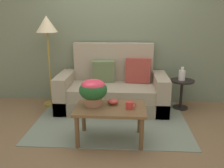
# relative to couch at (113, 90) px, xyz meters

# --- Properties ---
(ground_plane) EXTENTS (14.00, 14.00, 0.00)m
(ground_plane) POSITION_rel_couch_xyz_m (0.01, -0.64, -0.34)
(ground_plane) COLOR brown
(wall_back) EXTENTS (6.40, 0.12, 2.61)m
(wall_back) POSITION_rel_couch_xyz_m (0.01, 0.47, 0.97)
(wall_back) COLOR slate
(wall_back) RESTS_ON ground
(area_rug) EXTENTS (2.36, 1.81, 0.01)m
(area_rug) POSITION_rel_couch_xyz_m (0.01, -0.55, -0.33)
(area_rug) COLOR gray
(area_rug) RESTS_ON ground
(couch) EXTENTS (1.90, 0.88, 1.14)m
(couch) POSITION_rel_couch_xyz_m (0.00, 0.00, 0.00)
(couch) COLOR gray
(couch) RESTS_ON ground
(coffee_table) EXTENTS (0.92, 0.59, 0.47)m
(coffee_table) POSITION_rel_couch_xyz_m (0.04, -1.19, 0.06)
(coffee_table) COLOR brown
(coffee_table) RESTS_ON ground
(side_table) EXTENTS (0.42, 0.42, 0.53)m
(side_table) POSITION_rel_couch_xyz_m (1.22, 0.05, 0.03)
(side_table) COLOR black
(side_table) RESTS_ON ground
(floor_lamp) EXTENTS (0.37, 0.37, 1.62)m
(floor_lamp) POSITION_rel_couch_xyz_m (-1.16, 0.11, 1.03)
(floor_lamp) COLOR olive
(floor_lamp) RESTS_ON ground
(potted_plant) EXTENTS (0.37, 0.37, 0.35)m
(potted_plant) POSITION_rel_couch_xyz_m (-0.19, -1.12, 0.35)
(potted_plant) COLOR #A36B4C
(potted_plant) RESTS_ON coffee_table
(coffee_mug) EXTENTS (0.14, 0.10, 0.09)m
(coffee_mug) POSITION_rel_couch_xyz_m (0.29, -1.23, 0.18)
(coffee_mug) COLOR red
(coffee_mug) RESTS_ON coffee_table
(snack_bowl) EXTENTS (0.15, 0.15, 0.07)m
(snack_bowl) POSITION_rel_couch_xyz_m (0.07, -1.08, 0.18)
(snack_bowl) COLOR #B2382D
(snack_bowl) RESTS_ON coffee_table
(table_vase) EXTENTS (0.11, 0.11, 0.23)m
(table_vase) POSITION_rel_couch_xyz_m (1.20, 0.03, 0.29)
(table_vase) COLOR silver
(table_vase) RESTS_ON side_table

